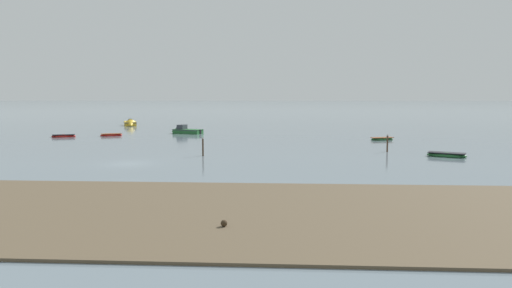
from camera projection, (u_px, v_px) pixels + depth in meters
name	position (u px, v px, depth m)	size (l,w,h in m)	color
ground_plane	(129.00, 164.00, 44.92)	(800.00, 800.00, 0.00)	slate
mudflat_shore	(60.00, 209.00, 26.99)	(393.55, 16.42, 0.14)	brown
seaweed_clump	(224.00, 223.00, 23.21)	(0.33, 0.33, 0.33)	#372A1C
rowboat_moored_0	(447.00, 155.00, 49.98)	(4.18, 2.93, 0.63)	#23602D
rowboat_moored_1	(64.00, 136.00, 72.60)	(3.71, 2.37, 0.55)	red
motorboat_moored_0	(183.00, 131.00, 79.46)	(5.98, 3.90, 2.15)	#23602D
rowboat_moored_4	(382.00, 139.00, 68.03)	(3.62, 2.16, 0.54)	#23602D
motorboat_moored_3	(130.00, 124.00, 98.22)	(4.42, 6.91, 2.24)	gold
rowboat_moored_5	(111.00, 135.00, 74.58)	(3.49, 2.55, 0.53)	red
mooring_post_near	(387.00, 144.00, 54.10)	(0.22, 0.22, 2.17)	#4B3323
mooring_post_left	(203.00, 147.00, 50.56)	(0.22, 0.22, 2.17)	#443323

